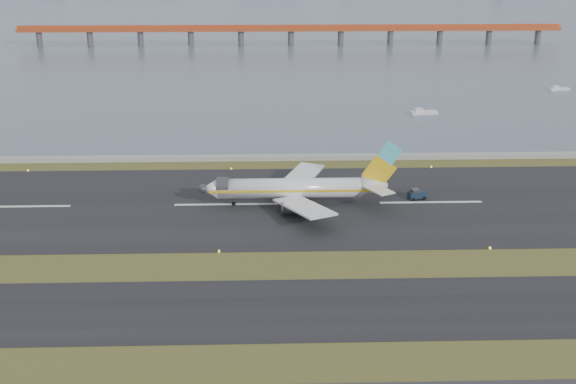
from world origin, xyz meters
name	(u,v)px	position (x,y,z in m)	size (l,w,h in m)	color
ground	(216,273)	(0.00, 0.00, 0.00)	(1000.00, 1000.00, 0.00)	#3A4518
taxiway_strip	(211,310)	(0.00, -12.00, 0.05)	(1000.00, 18.00, 0.10)	black
runway_strip	(226,205)	(0.00, 30.00, 0.05)	(1000.00, 45.00, 0.10)	black
seawall	(233,158)	(0.00, 60.00, 0.50)	(1000.00, 2.50, 1.00)	gray
bay_water	(255,6)	(0.00, 460.00, 0.00)	(1400.00, 800.00, 1.30)	#495A69
red_pier	(291,30)	(20.00, 250.00, 7.28)	(260.00, 5.00, 10.20)	#B1431E
airliner	(298,188)	(14.00, 29.51, 3.46)	(38.52, 32.89, 12.80)	white
pushback_tug	(417,194)	(37.59, 32.11, 1.05)	(3.72, 2.65, 2.17)	#122032
workboat_near	(423,112)	(53.94, 104.55, 0.60)	(8.09, 3.52, 1.90)	silver
workboat_far	(559,89)	(107.18, 138.09, 0.53)	(7.24, 3.47, 1.69)	silver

